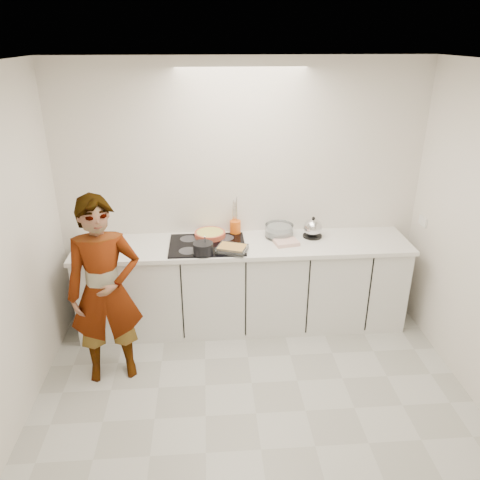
{
  "coord_description": "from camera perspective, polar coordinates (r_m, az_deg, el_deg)",
  "views": [
    {
      "loc": [
        -0.34,
        -2.83,
        2.76
      ],
      "look_at": [
        -0.05,
        1.05,
        1.05
      ],
      "focal_mm": 35.0,
      "sensor_mm": 36.0,
      "label": 1
    }
  ],
  "objects": [
    {
      "name": "kettle",
      "position": [
        4.69,
        8.87,
        1.4
      ],
      "size": [
        0.25,
        0.25,
        0.22
      ],
      "color": "black",
      "rests_on": "countertop"
    },
    {
      "name": "baking_dish",
      "position": [
        4.32,
        -0.97,
        -1.04
      ],
      "size": [
        0.32,
        0.28,
        0.05
      ],
      "color": "silver",
      "rests_on": "hob"
    },
    {
      "name": "utensil_crock",
      "position": [
        4.72,
        -0.58,
        1.55
      ],
      "size": [
        0.14,
        0.14,
        0.14
      ],
      "primitive_type": "cylinder",
      "rotation": [
        0.0,
        0.0,
        -0.37
      ],
      "color": "orange",
      "rests_on": "countertop"
    },
    {
      "name": "floor",
      "position": [
        3.97,
        1.96,
        -20.37
      ],
      "size": [
        3.6,
        3.2,
        0.0
      ],
      "primitive_type": "cube",
      "color": "beige",
      "rests_on": "ground"
    },
    {
      "name": "wall_back",
      "position": [
        4.68,
        0.12,
        5.54
      ],
      "size": [
        3.6,
        0.0,
        2.6
      ],
      "primitive_type": "cube",
      "color": "silver",
      "rests_on": "ground"
    },
    {
      "name": "saucepan",
      "position": [
        4.28,
        -4.51,
        -1.0
      ],
      "size": [
        0.23,
        0.23,
        0.18
      ],
      "color": "black",
      "rests_on": "hob"
    },
    {
      "name": "countertop",
      "position": [
        4.53,
        0.42,
        -0.66
      ],
      "size": [
        3.24,
        0.64,
        0.04
      ],
      "primitive_type": "cube",
      "color": "white",
      "rests_on": "base_cabinets"
    },
    {
      "name": "tart_dish",
      "position": [
        4.64,
        -3.68,
        0.73
      ],
      "size": [
        0.35,
        0.35,
        0.05
      ],
      "color": "#CE5336",
      "rests_on": "hob"
    },
    {
      "name": "hob",
      "position": [
        4.49,
        -4.02,
        -0.59
      ],
      "size": [
        0.72,
        0.54,
        0.01
      ],
      "primitive_type": "cube",
      "color": "black",
      "rests_on": "countertop"
    },
    {
      "name": "ceiling",
      "position": [
        2.85,
        2.72,
        20.46
      ],
      "size": [
        3.6,
        3.2,
        0.0
      ],
      "primitive_type": "cube",
      "color": "white",
      "rests_on": "wall_back"
    },
    {
      "name": "tea_towel",
      "position": [
        4.52,
        5.68,
        -0.3
      ],
      "size": [
        0.25,
        0.2,
        0.04
      ],
      "primitive_type": "cube",
      "rotation": [
        0.0,
        0.0,
        0.2
      ],
      "color": "white",
      "rests_on": "countertop"
    },
    {
      "name": "mixing_bowl",
      "position": [
        4.67,
        4.8,
        1.08
      ],
      "size": [
        0.3,
        0.3,
        0.13
      ],
      "color": "silver",
      "rests_on": "countertop"
    },
    {
      "name": "cook",
      "position": [
        4.02,
        -16.14,
        -6.07
      ],
      "size": [
        0.67,
        0.5,
        1.65
      ],
      "primitive_type": "imported",
      "rotation": [
        0.0,
        0.0,
        0.19
      ],
      "color": "silver",
      "rests_on": "floor"
    },
    {
      "name": "wall_front",
      "position": [
        1.94,
        8.03,
        -25.5
      ],
      "size": [
        3.6,
        0.0,
        2.6
      ],
      "primitive_type": "cube",
      "color": "silver",
      "rests_on": "ground"
    },
    {
      "name": "base_cabinets",
      "position": [
        4.74,
        0.4,
        -5.68
      ],
      "size": [
        3.2,
        0.58,
        0.87
      ],
      "primitive_type": "cube",
      "color": "silver",
      "rests_on": "floor"
    }
  ]
}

